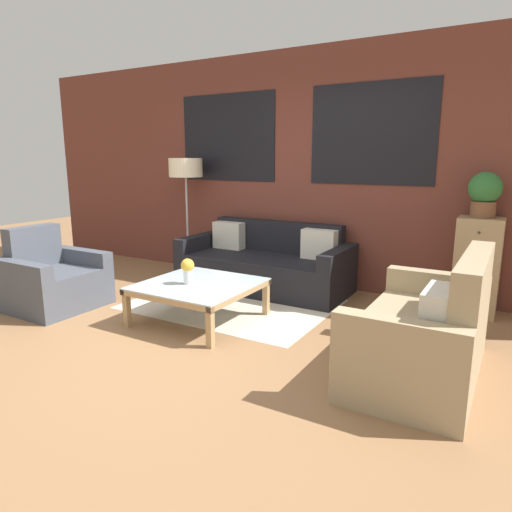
{
  "coord_description": "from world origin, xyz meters",
  "views": [
    {
      "loc": [
        2.46,
        -2.71,
        1.54
      ],
      "look_at": [
        0.14,
        1.27,
        0.55
      ],
      "focal_mm": 32.0,
      "sensor_mm": 36.0,
      "label": 1
    }
  ],
  "objects": [
    {
      "name": "couch_dark",
      "position": [
        -0.13,
        1.95,
        0.28
      ],
      "size": [
        2.03,
        0.88,
        0.78
      ],
      "color": "black",
      "rests_on": "ground_plane"
    },
    {
      "name": "drawer_cabinet",
      "position": [
        2.14,
        2.19,
        0.49
      ],
      "size": [
        0.41,
        0.36,
        0.98
      ],
      "color": "tan",
      "rests_on": "ground_plane"
    },
    {
      "name": "ground_plane",
      "position": [
        0.0,
        0.0,
        0.0
      ],
      "size": [
        16.0,
        16.0,
        0.0
      ],
      "primitive_type": "plane",
      "color": "#8E6642"
    },
    {
      "name": "potted_plant",
      "position": [
        2.14,
        2.19,
        1.22
      ],
      "size": [
        0.31,
        0.31,
        0.44
      ],
      "color": "brown",
      "rests_on": "drawer_cabinet"
    },
    {
      "name": "armchair_corner",
      "position": [
        -1.7,
        0.2,
        0.28
      ],
      "size": [
        0.8,
        0.86,
        0.84
      ],
      "color": "#474C56",
      "rests_on": "ground_plane"
    },
    {
      "name": "rug",
      "position": [
        -0.13,
        1.22,
        0.0
      ],
      "size": [
        2.08,
        1.52,
        0.0
      ],
      "color": "beige",
      "rests_on": "ground_plane"
    },
    {
      "name": "wall_back_brick",
      "position": [
        0.0,
        2.44,
        1.41
      ],
      "size": [
        8.4,
        0.09,
        2.8
      ],
      "color": "brown",
      "rests_on": "ground_plane"
    },
    {
      "name": "coffee_table",
      "position": [
        -0.13,
        0.64,
        0.33
      ],
      "size": [
        1.02,
        1.02,
        0.38
      ],
      "color": "silver",
      "rests_on": "ground_plane"
    },
    {
      "name": "settee_vintage",
      "position": [
        1.97,
        0.53,
        0.31
      ],
      "size": [
        0.8,
        1.46,
        0.92
      ],
      "color": "tan",
      "rests_on": "ground_plane"
    },
    {
      "name": "flower_vase",
      "position": [
        -0.19,
        0.56,
        0.52
      ],
      "size": [
        0.13,
        0.13,
        0.24
      ],
      "color": "silver",
      "rests_on": "coffee_table"
    },
    {
      "name": "floor_lamp",
      "position": [
        -1.38,
        2.06,
        1.36
      ],
      "size": [
        0.44,
        0.44,
        1.54
      ],
      "color": "#B2B2B7",
      "rests_on": "ground_plane"
    }
  ]
}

